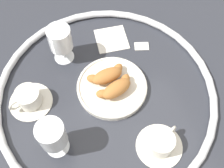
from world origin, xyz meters
TOP-DOWN VIEW (x-y plane):
  - ground_plane at (0.00, 0.00)m, footprint 2.20×2.20m
  - table_chrome_rim at (0.00, 0.00)m, footprint 0.70×0.70m
  - pastry_plate at (0.03, 0.01)m, footprint 0.23×0.23m
  - croissant_large at (0.03, -0.01)m, footprint 0.13×0.09m
  - croissant_small at (0.02, 0.04)m, footprint 0.14×0.07m
  - coffee_cup_near at (-0.23, 0.05)m, footprint 0.14×0.14m
  - coffee_cup_far at (0.09, -0.21)m, footprint 0.14×0.14m
  - juice_glass_left at (-0.09, 0.19)m, footprint 0.08×0.08m
  - juice_glass_right at (-0.19, -0.11)m, footprint 0.08×0.08m
  - sugar_packet at (0.18, 0.14)m, footprint 0.06×0.05m
  - folded_napkin at (0.09, 0.21)m, footprint 0.12×0.12m

SIDE VIEW (x-z plane):
  - ground_plane at x=0.00m, z-range 0.00..0.00m
  - folded_napkin at x=0.09m, z-range 0.00..0.01m
  - sugar_packet at x=0.18m, z-range 0.00..0.01m
  - pastry_plate at x=0.03m, z-range 0.00..0.02m
  - table_chrome_rim at x=0.00m, z-range 0.00..0.02m
  - coffee_cup_near at x=-0.23m, z-range 0.00..0.06m
  - coffee_cup_far at x=0.09m, z-range 0.00..0.06m
  - croissant_large at x=0.03m, z-range 0.02..0.06m
  - croissant_small at x=0.02m, z-range 0.02..0.06m
  - juice_glass_left at x=-0.09m, z-range 0.02..0.16m
  - juice_glass_right at x=-0.19m, z-range 0.02..0.16m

